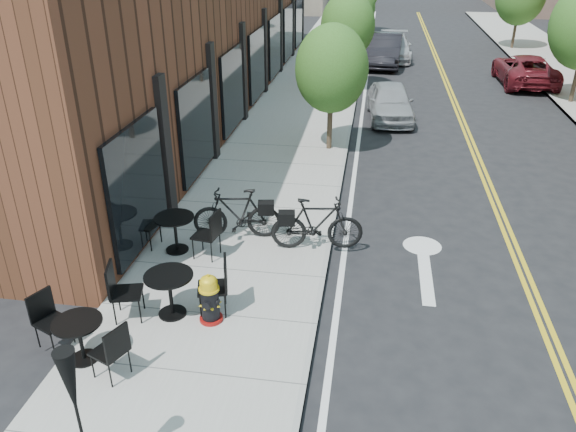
{
  "coord_description": "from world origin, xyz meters",
  "views": [
    {
      "loc": [
        0.7,
        -7.89,
        6.24
      ],
      "look_at": [
        -0.88,
        2.34,
        1.0
      ],
      "focal_mm": 35.0,
      "sensor_mm": 36.0,
      "label": 1
    }
  ],
  "objects_px": {
    "bicycle_left": "(237,214)",
    "bicycle_right": "(317,224)",
    "parked_car_c": "(394,47)",
    "bistro_set_c": "(175,229)",
    "fire_hydrant": "(210,299)",
    "bistro_set_b": "(79,335)",
    "patio_umbrella": "(73,393)",
    "parked_car_a": "(390,102)",
    "parked_car_b": "(385,50)",
    "bistro_set_a": "(170,289)",
    "parked_car_far": "(525,70)"
  },
  "relations": [
    {
      "from": "bicycle_left",
      "to": "bistro_set_c",
      "type": "relative_size",
      "value": 0.98
    },
    {
      "from": "bistro_set_b",
      "to": "patio_umbrella",
      "type": "distance_m",
      "value": 2.65
    },
    {
      "from": "parked_car_b",
      "to": "parked_car_far",
      "type": "bearing_deg",
      "value": -23.54
    },
    {
      "from": "fire_hydrant",
      "to": "parked_car_far",
      "type": "bearing_deg",
      "value": 81.13
    },
    {
      "from": "patio_umbrella",
      "to": "bicycle_right",
      "type": "bearing_deg",
      "value": 71.34
    },
    {
      "from": "bistro_set_b",
      "to": "bistro_set_c",
      "type": "distance_m",
      "value": 3.57
    },
    {
      "from": "fire_hydrant",
      "to": "bistro_set_b",
      "type": "bearing_deg",
      "value": -126.36
    },
    {
      "from": "bistro_set_c",
      "to": "parked_car_b",
      "type": "relative_size",
      "value": 0.42
    },
    {
      "from": "bistro_set_c",
      "to": "bicycle_right",
      "type": "bearing_deg",
      "value": 20.6
    },
    {
      "from": "bicycle_left",
      "to": "parked_car_b",
      "type": "height_order",
      "value": "parked_car_b"
    },
    {
      "from": "patio_umbrella",
      "to": "parked_car_a",
      "type": "xyz_separation_m",
      "value": [
        3.72,
        16.45,
        -0.97
      ]
    },
    {
      "from": "parked_car_far",
      "to": "parked_car_b",
      "type": "bearing_deg",
      "value": -28.06
    },
    {
      "from": "bicycle_right",
      "to": "bistro_set_a",
      "type": "xyz_separation_m",
      "value": [
        -2.3,
        -2.74,
        -0.05
      ]
    },
    {
      "from": "bistro_set_c",
      "to": "parked_car_c",
      "type": "height_order",
      "value": "parked_car_c"
    },
    {
      "from": "bicycle_left",
      "to": "parked_car_c",
      "type": "height_order",
      "value": "parked_car_c"
    },
    {
      "from": "parked_car_far",
      "to": "fire_hydrant",
      "type": "bearing_deg",
      "value": 63.51
    },
    {
      "from": "fire_hydrant",
      "to": "parked_car_b",
      "type": "relative_size",
      "value": 0.2
    },
    {
      "from": "patio_umbrella",
      "to": "parked_car_a",
      "type": "distance_m",
      "value": 16.89
    },
    {
      "from": "bistro_set_c",
      "to": "parked_car_far",
      "type": "xyz_separation_m",
      "value": [
        10.66,
        17.12,
        0.02
      ]
    },
    {
      "from": "parked_car_b",
      "to": "parked_car_far",
      "type": "xyz_separation_m",
      "value": [
        6.32,
        -3.24,
        -0.12
      ]
    },
    {
      "from": "parked_car_b",
      "to": "parked_car_c",
      "type": "distance_m",
      "value": 1.72
    },
    {
      "from": "patio_umbrella",
      "to": "parked_car_c",
      "type": "height_order",
      "value": "patio_umbrella"
    },
    {
      "from": "parked_car_far",
      "to": "bistro_set_a",
      "type": "bearing_deg",
      "value": 61.7
    },
    {
      "from": "bicycle_left",
      "to": "fire_hydrant",
      "type": "bearing_deg",
      "value": -4.97
    },
    {
      "from": "patio_umbrella",
      "to": "parked_car_far",
      "type": "relative_size",
      "value": 0.44
    },
    {
      "from": "parked_car_far",
      "to": "parked_car_c",
      "type": "bearing_deg",
      "value": -40.97
    },
    {
      "from": "bicycle_right",
      "to": "bistro_set_b",
      "type": "bearing_deg",
      "value": 132.52
    },
    {
      "from": "bistro_set_b",
      "to": "parked_car_c",
      "type": "xyz_separation_m",
      "value": [
        5.2,
        25.55,
        0.04
      ]
    },
    {
      "from": "bistro_set_a",
      "to": "bistro_set_b",
      "type": "xyz_separation_m",
      "value": [
        -1.0,
        -1.37,
        -0.05
      ]
    },
    {
      "from": "bistro_set_c",
      "to": "parked_car_c",
      "type": "bearing_deg",
      "value": 87.6
    },
    {
      "from": "patio_umbrella",
      "to": "parked_car_b",
      "type": "bearing_deg",
      "value": 82.37
    },
    {
      "from": "fire_hydrant",
      "to": "bicycle_left",
      "type": "height_order",
      "value": "bicycle_left"
    },
    {
      "from": "bicycle_left",
      "to": "parked_car_b",
      "type": "relative_size",
      "value": 0.41
    },
    {
      "from": "bistro_set_c",
      "to": "parked_car_far",
      "type": "bearing_deg",
      "value": 68.15
    },
    {
      "from": "bistro_set_a",
      "to": "parked_car_a",
      "type": "relative_size",
      "value": 0.53
    },
    {
      "from": "parked_car_c",
      "to": "bistro_set_c",
      "type": "bearing_deg",
      "value": -102.25
    },
    {
      "from": "parked_car_c",
      "to": "parked_car_b",
      "type": "bearing_deg",
      "value": -107.32
    },
    {
      "from": "bistro_set_a",
      "to": "parked_car_c",
      "type": "xyz_separation_m",
      "value": [
        4.2,
        24.18,
        -0.01
      ]
    },
    {
      "from": "parked_car_b",
      "to": "bistro_set_c",
      "type": "bearing_deg",
      "value": -98.43
    },
    {
      "from": "parked_car_a",
      "to": "parked_car_b",
      "type": "height_order",
      "value": "parked_car_b"
    },
    {
      "from": "bicycle_left",
      "to": "bicycle_right",
      "type": "xyz_separation_m",
      "value": [
        1.8,
        -0.23,
        0.01
      ]
    },
    {
      "from": "parked_car_a",
      "to": "bistro_set_a",
      "type": "bearing_deg",
      "value": -111.77
    },
    {
      "from": "fire_hydrant",
      "to": "parked_car_c",
      "type": "distance_m",
      "value": 24.49
    },
    {
      "from": "bicycle_right",
      "to": "patio_umbrella",
      "type": "relative_size",
      "value": 0.93
    },
    {
      "from": "bicycle_left",
      "to": "bistro_set_b",
      "type": "distance_m",
      "value": 4.59
    },
    {
      "from": "bicycle_left",
      "to": "parked_car_a",
      "type": "relative_size",
      "value": 0.51
    },
    {
      "from": "bicycle_left",
      "to": "parked_car_a",
      "type": "bearing_deg",
      "value": 151.7
    },
    {
      "from": "bicycle_left",
      "to": "bicycle_right",
      "type": "distance_m",
      "value": 1.82
    },
    {
      "from": "bicycle_left",
      "to": "parked_car_a",
      "type": "xyz_separation_m",
      "value": [
        3.42,
        9.99,
        -0.05
      ]
    },
    {
      "from": "fire_hydrant",
      "to": "parked_car_a",
      "type": "height_order",
      "value": "parked_car_a"
    }
  ]
}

